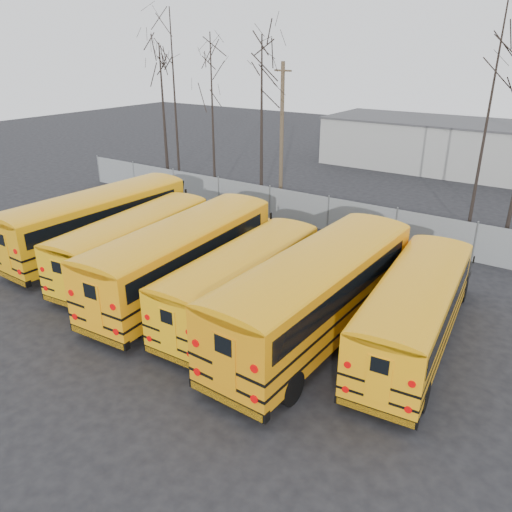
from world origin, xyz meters
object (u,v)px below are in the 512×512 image
Objects in this scene: bus_e at (320,286)px; utility_pole_left at (282,127)px; bus_a at (102,216)px; bus_d at (245,275)px; bus_b at (137,238)px; bus_c at (187,251)px; bus_f at (417,305)px.

utility_pole_left reaches higher than bus_e.
bus_a reaches higher than bus_d.
utility_pole_left is (-8.64, 16.59, 2.95)m from bus_d.
bus_b is at bearing -68.25° from utility_pole_left.
bus_a is 1.31× the size of utility_pole_left.
bus_b is at bearing -11.25° from bus_a.
utility_pole_left reaches higher than bus_a.
bus_b is 3.38m from bus_c.
bus_b is 12.81m from bus_f.
bus_c is at bearing -57.33° from utility_pole_left.
bus_e reaches higher than bus_f.
bus_e is (3.20, 0.17, 0.34)m from bus_d.
bus_b is 0.88× the size of bus_c.
bus_c is 3.12m from bus_d.
bus_c is 1.14× the size of bus_f.
bus_f is at bearing -1.70° from bus_b.
bus_b is (3.33, -0.75, -0.23)m from bus_a.
bus_c is 9.50m from bus_f.
bus_e is at bearing -40.10° from utility_pole_left.
bus_f is at bearing -31.44° from utility_pole_left.
bus_c is at bearing -177.95° from bus_e.
bus_b is 6.48m from bus_d.
bus_f is (3.11, 1.18, -0.31)m from bus_e.
utility_pole_left reaches higher than bus_f.
utility_pole_left reaches higher than bus_d.
bus_c reaches higher than bus_d.
bus_c reaches higher than bus_a.
bus_c is (3.36, -0.28, 0.24)m from bus_b.
bus_e is at bearing -7.32° from bus_b.
utility_pole_left is (1.15, 15.43, 2.69)m from bus_a.
bus_e is at bearing -164.78° from bus_f.
bus_c reaches higher than bus_f.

